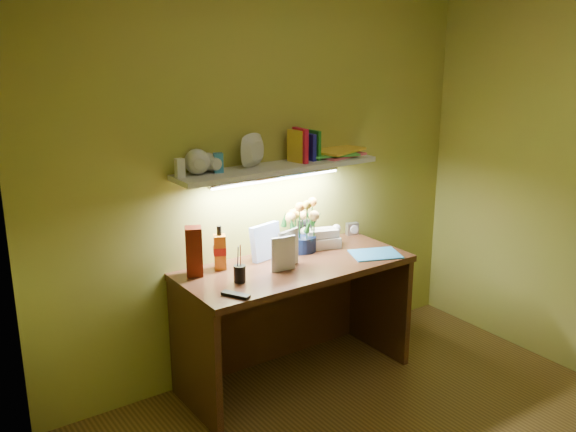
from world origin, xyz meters
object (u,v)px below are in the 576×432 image
Objects in this scene: desk at (295,322)px; telephone at (320,236)px; whisky_bottle at (220,247)px; flower_bouquet at (301,224)px; desk_clock at (352,229)px.

telephone is at bearing 28.97° from desk.
desk is 5.45× the size of whisky_bottle.
desk_clock is at bearing 7.88° from flower_bouquet.
flower_bouquet is at bearing -0.65° from whisky_bottle.
desk is 17.20× the size of desk_clock.
whisky_bottle is (-0.57, 0.01, -0.04)m from flower_bouquet.
telephone is at bearing -154.10° from desk_clock.
flower_bouquet is 0.57m from whisky_bottle.
flower_bouquet is at bearing 46.86° from desk.
flower_bouquet is 4.15× the size of desk_clock.
desk_clock is 0.32× the size of whisky_bottle.
whisky_bottle is at bearing 179.35° from flower_bouquet.
whisky_bottle is (-1.05, -0.06, 0.09)m from desk_clock.
desk_clock is at bearing 21.11° from desk.
telephone is (0.32, 0.18, 0.44)m from desk.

